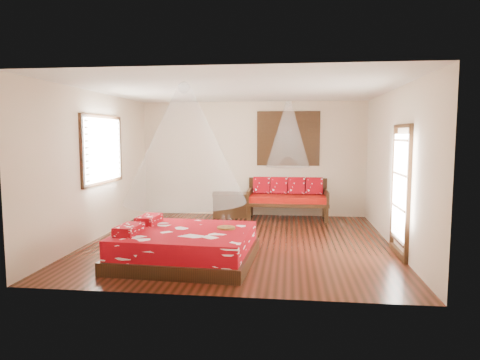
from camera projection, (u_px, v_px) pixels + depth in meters
name	position (u px, v px, depth m)	size (l,w,h in m)	color
room	(240.00, 167.00, 7.85)	(5.54, 5.54, 2.84)	black
bed	(185.00, 246.00, 6.71)	(2.18, 1.99, 0.64)	black
daybed	(287.00, 197.00, 10.20)	(1.90, 0.84, 0.97)	black
storage_chest	(230.00, 205.00, 10.45)	(0.92, 0.72, 0.58)	black
shutter_panel	(288.00, 139.00, 10.38)	(1.52, 0.06, 1.32)	black
window_left	(103.00, 150.00, 8.33)	(0.10, 1.74, 1.34)	black
glazed_door	(400.00, 191.00, 6.98)	(0.08, 1.02, 2.16)	black
wine_tray	(226.00, 225.00, 6.79)	(0.29, 0.29, 0.23)	brown
mosquito_net_main	(185.00, 144.00, 6.54)	(1.90, 1.90, 1.80)	white
mosquito_net_daybed	(288.00, 134.00, 9.91)	(1.01, 1.01, 1.50)	white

